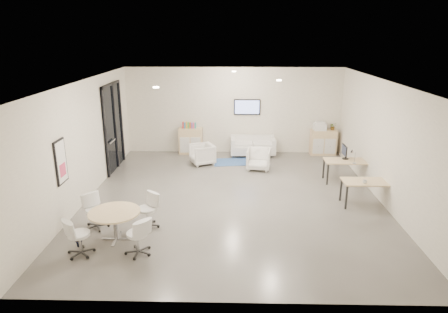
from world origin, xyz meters
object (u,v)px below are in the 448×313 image
Objects in this scene: armchair_left at (202,153)px; desk_front at (368,184)px; armchair_right at (259,158)px; sideboard_right at (323,142)px; desk_rear at (346,163)px; round_table at (115,215)px; loveseat at (253,147)px; sideboard_left at (191,141)px.

armchair_left is 5.72m from desk_front.
sideboard_right is at bearing 43.13° from armchair_right.
desk_rear is at bearing 47.03° from armchair_left.
round_table is (-5.93, -6.64, 0.12)m from sideboard_right.
loveseat is (-2.64, -0.16, -0.14)m from sideboard_right.
sideboard_left is at bearing 81.73° from round_table.
loveseat is 5.28m from desk_front.
armchair_right is (2.45, -1.77, -0.10)m from sideboard_left.
round_table is (-3.42, -4.88, 0.21)m from armchair_right.
armchair_left is 2.00m from armchair_right.
round_table is at bearing -161.73° from desk_front.
sideboard_left is at bearing 174.48° from loveseat.
sideboard_right is at bearing 1.92° from loveseat.
desk_rear is (2.60, -1.10, 0.23)m from armchair_right.
loveseat is 7.28m from round_table.
armchair_left is at bearing 74.57° from round_table.
sideboard_left is 0.74× the size of desk_rear.
loveseat is at bearing 122.15° from desk_front.
sideboard_left is 1.27× the size of armchair_left.
armchair_right is at bearing 158.20° from desk_rear.
sideboard_right reaches higher than desk_rear.
armchair_left reaches higher than desk_rear.
sideboard_right is 0.57× the size of loveseat.
loveseat reaches higher than desk_rear.
desk_front is (0.09, -1.75, -0.01)m from desk_rear.
armchair_right is at bearing 54.98° from round_table.
armchair_right is 0.59× the size of desk_rear.
desk_front is 6.43m from round_table.
sideboard_right is 1.22× the size of armchair_right.
armchair_left is at bearing 161.38° from desk_rear.
armchair_left is 0.60× the size of desk_front.
desk_rear is 1.18× the size of round_table.
sideboard_right is 2.65m from loveseat.
round_table is at bearing -118.45° from loveseat.
armchair_right is at bearing 51.53° from armchair_left.
desk_rear is (2.72, -2.71, 0.28)m from loveseat.
sideboard_left is 1.04× the size of sideboard_right.
desk_front is (5.14, -4.62, 0.12)m from sideboard_left.
round_table is at bearing -38.62° from armchair_left.
sideboard_right is 4.61m from armchair_left.
desk_rear is at bearing -46.40° from loveseat.
desk_front is (2.81, -4.46, 0.27)m from loveseat.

